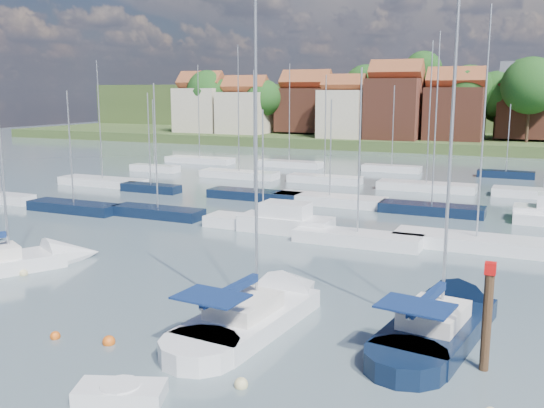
% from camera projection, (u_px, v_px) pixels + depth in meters
% --- Properties ---
extents(ground, '(260.00, 260.00, 0.00)m').
position_uv_depth(ground, '(411.00, 195.00, 61.11)').
color(ground, '#495B63').
rests_on(ground, ground).
extents(sailboat_left, '(7.57, 10.73, 14.55)m').
position_uv_depth(sailboat_left, '(23.00, 262.00, 35.98)').
color(sailboat_left, silver).
rests_on(sailboat_left, ground).
extents(sailboat_centre, '(4.26, 12.45, 16.57)m').
position_uv_depth(sailboat_centre, '(268.00, 309.00, 28.30)').
color(sailboat_centre, silver).
rests_on(sailboat_centre, ground).
extents(sailboat_navy, '(4.92, 12.51, 16.84)m').
position_uv_depth(sailboat_navy, '(448.00, 318.00, 27.12)').
color(sailboat_navy, black).
rests_on(sailboat_navy, ground).
extents(tender, '(3.31, 2.38, 0.65)m').
position_uv_depth(tender, '(120.00, 392.00, 20.66)').
color(tender, silver).
rests_on(tender, ground).
extents(timber_piling, '(0.40, 0.40, 6.46)m').
position_uv_depth(timber_piling, '(485.00, 341.00, 22.68)').
color(timber_piling, '#4C331E').
rests_on(timber_piling, ground).
extents(buoy_c, '(0.54, 0.54, 0.54)m').
position_uv_depth(buoy_c, '(109.00, 344.00, 25.22)').
color(buoy_c, '#D85914').
rests_on(buoy_c, ground).
extents(buoy_d, '(0.51, 0.51, 0.51)m').
position_uv_depth(buoy_d, '(241.00, 387.00, 21.56)').
color(buoy_d, beige).
rests_on(buoy_d, ground).
extents(buoy_e, '(0.42, 0.42, 0.42)m').
position_uv_depth(buoy_e, '(291.00, 296.00, 31.13)').
color(buoy_e, '#D85914').
rests_on(buoy_e, ground).
extents(buoy_g, '(0.47, 0.47, 0.47)m').
position_uv_depth(buoy_g, '(24.00, 275.00, 34.64)').
color(buoy_g, beige).
rests_on(buoy_g, ground).
extents(buoy_h, '(0.43, 0.43, 0.43)m').
position_uv_depth(buoy_h, '(55.00, 338.00, 25.80)').
color(buoy_h, '#D85914').
rests_on(buoy_h, ground).
extents(marina_field, '(79.62, 41.41, 15.93)m').
position_uv_depth(marina_field, '(421.00, 200.00, 55.91)').
color(marina_field, silver).
rests_on(marina_field, ground).
extents(far_shore_town, '(212.46, 90.00, 22.27)m').
position_uv_depth(far_shore_town, '(502.00, 116.00, 142.43)').
color(far_shore_town, '#49592C').
rests_on(far_shore_town, ground).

